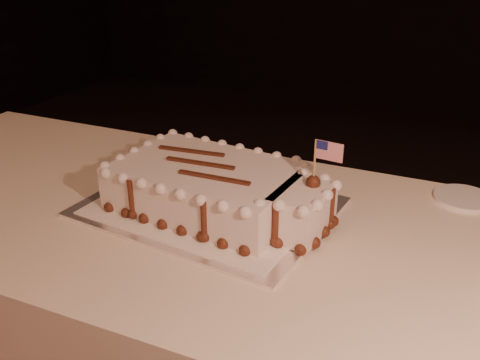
% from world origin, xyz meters
% --- Properties ---
extents(cake_board, '(0.59, 0.47, 0.01)m').
position_xyz_m(cake_board, '(-0.22, 0.64, 0.75)').
color(cake_board, white).
rests_on(cake_board, banquet_table).
extents(doily, '(0.53, 0.42, 0.00)m').
position_xyz_m(doily, '(-0.22, 0.64, 0.76)').
color(doily, white).
rests_on(doily, cake_board).
extents(sheet_cake, '(0.53, 0.34, 0.21)m').
position_xyz_m(sheet_cake, '(-0.19, 0.64, 0.81)').
color(sheet_cake, white).
rests_on(sheet_cake, doily).
extents(side_plate, '(0.14, 0.14, 0.01)m').
position_xyz_m(side_plate, '(0.33, 0.92, 0.76)').
color(side_plate, white).
rests_on(side_plate, banquet_table).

